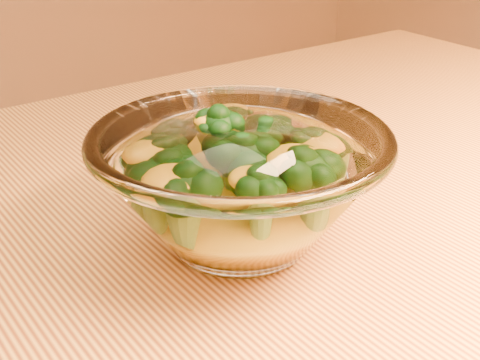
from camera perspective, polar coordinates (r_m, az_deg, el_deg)
name	(u,v)px	position (r m, az deg, el deg)	size (l,w,h in m)	color
table	(250,352)	(0.55, 0.87, -14.43)	(1.20, 0.80, 0.75)	gold
glass_bowl	(240,186)	(0.47, 0.00, -0.50)	(0.21, 0.21, 0.09)	white
cheese_sauce	(240,211)	(0.48, 0.00, -2.63)	(0.11, 0.11, 0.03)	orange
broccoli_heap	(231,170)	(0.47, -0.76, 0.85)	(0.15, 0.14, 0.07)	black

